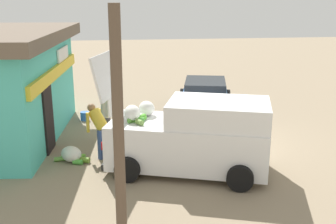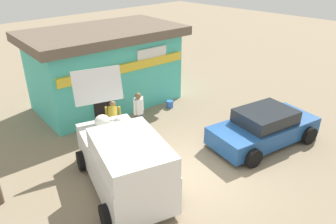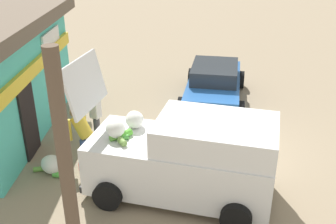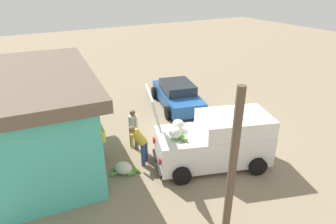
{
  "view_description": "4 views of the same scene",
  "coord_description": "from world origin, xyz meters",
  "px_view_note": "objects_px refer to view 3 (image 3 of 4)",
  "views": [
    {
      "loc": [
        -12.25,
        2.95,
        4.47
      ],
      "look_at": [
        -0.44,
        1.4,
        1.03
      ],
      "focal_mm": 43.68,
      "sensor_mm": 36.0,
      "label": 1
    },
    {
      "loc": [
        -6.98,
        -5.42,
        6.28
      ],
      "look_at": [
        0.3,
        2.05,
        1.2
      ],
      "focal_mm": 34.59,
      "sensor_mm": 36.0,
      "label": 2
    },
    {
      "loc": [
        -9.93,
        1.81,
        5.6
      ],
      "look_at": [
        -0.11,
        1.28,
        0.94
      ],
      "focal_mm": 42.55,
      "sensor_mm": 36.0,
      "label": 3
    },
    {
      "loc": [
        -9.5,
        6.91,
        6.34
      ],
      "look_at": [
        0.58,
        1.31,
        0.9
      ],
      "focal_mm": 30.71,
      "sensor_mm": 36.0,
      "label": 4
    }
  ],
  "objects_px": {
    "parked_sedan": "(214,84)",
    "paint_bucket": "(80,103)",
    "customer_bending": "(83,133)",
    "unloaded_banana_pile": "(53,165)",
    "vendor_standing": "(96,112)",
    "delivery_van": "(186,157)"
  },
  "relations": [
    {
      "from": "unloaded_banana_pile",
      "to": "vendor_standing",
      "type": "bearing_deg",
      "value": -35.34
    },
    {
      "from": "delivery_van",
      "to": "vendor_standing",
      "type": "relative_size",
      "value": 2.73
    },
    {
      "from": "customer_bending",
      "to": "paint_bucket",
      "type": "relative_size",
      "value": 4.78
    },
    {
      "from": "vendor_standing",
      "to": "paint_bucket",
      "type": "relative_size",
      "value": 5.36
    },
    {
      "from": "delivery_van",
      "to": "vendor_standing",
      "type": "height_order",
      "value": "delivery_van"
    },
    {
      "from": "parked_sedan",
      "to": "unloaded_banana_pile",
      "type": "relative_size",
      "value": 4.36
    },
    {
      "from": "delivery_van",
      "to": "vendor_standing",
      "type": "bearing_deg",
      "value": 42.93
    },
    {
      "from": "unloaded_banana_pile",
      "to": "paint_bucket",
      "type": "xyz_separation_m",
      "value": [
        3.87,
        -0.1,
        -0.03
      ]
    },
    {
      "from": "unloaded_banana_pile",
      "to": "paint_bucket",
      "type": "relative_size",
      "value": 3.19
    },
    {
      "from": "vendor_standing",
      "to": "customer_bending",
      "type": "bearing_deg",
      "value": 169.5
    },
    {
      "from": "paint_bucket",
      "to": "delivery_van",
      "type": "bearing_deg",
      "value": -147.74
    },
    {
      "from": "customer_bending",
      "to": "parked_sedan",
      "type": "bearing_deg",
      "value": -45.27
    },
    {
      "from": "parked_sedan",
      "to": "paint_bucket",
      "type": "xyz_separation_m",
      "value": [
        -0.31,
        4.57,
        -0.46
      ]
    },
    {
      "from": "customer_bending",
      "to": "delivery_van",
      "type": "bearing_deg",
      "value": -118.98
    },
    {
      "from": "customer_bending",
      "to": "vendor_standing",
      "type": "bearing_deg",
      "value": -10.5
    },
    {
      "from": "paint_bucket",
      "to": "unloaded_banana_pile",
      "type": "bearing_deg",
      "value": 178.47
    },
    {
      "from": "parked_sedan",
      "to": "paint_bucket",
      "type": "height_order",
      "value": "parked_sedan"
    },
    {
      "from": "parked_sedan",
      "to": "customer_bending",
      "type": "relative_size",
      "value": 2.91
    },
    {
      "from": "vendor_standing",
      "to": "customer_bending",
      "type": "distance_m",
      "value": 1.08
    },
    {
      "from": "parked_sedan",
      "to": "paint_bucket",
      "type": "distance_m",
      "value": 4.61
    },
    {
      "from": "delivery_van",
      "to": "paint_bucket",
      "type": "relative_size",
      "value": 14.61
    },
    {
      "from": "parked_sedan",
      "to": "vendor_standing",
      "type": "bearing_deg",
      "value": 127.17
    }
  ]
}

